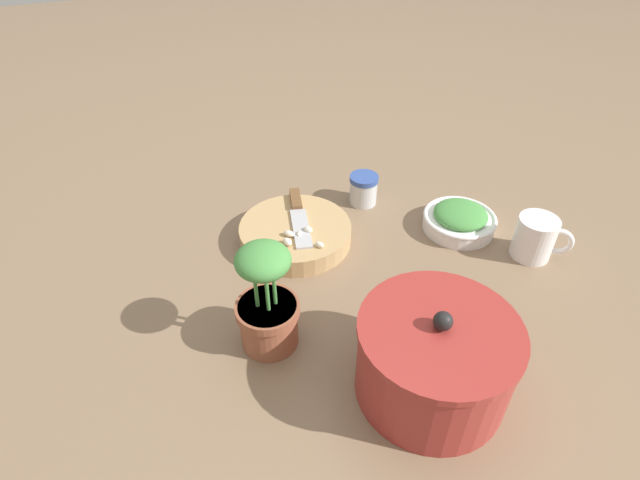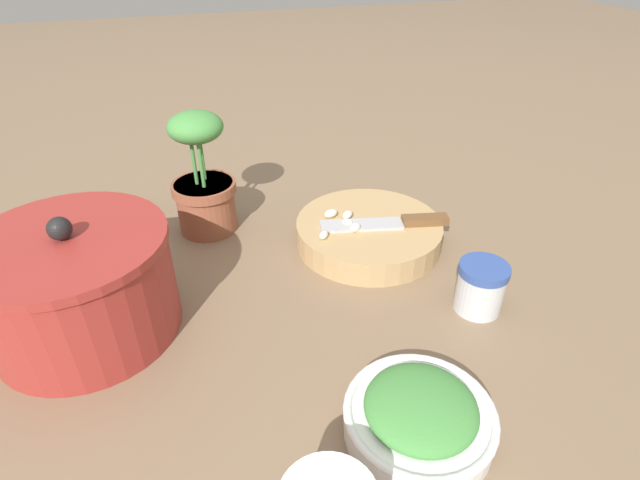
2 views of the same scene
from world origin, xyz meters
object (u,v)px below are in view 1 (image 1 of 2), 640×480
object	(u,v)px
chef_knife	(298,214)
herb_bowl	(460,219)
cutting_board	(295,233)
garlic_cloves	(299,237)
stock_pot	(434,359)
potted_herb	(267,306)
coffee_mug	(536,238)
spice_jar	(363,189)

from	to	relation	value
chef_knife	herb_bowl	bearing A→B (deg)	172.85
cutting_board	herb_bowl	size ratio (longest dim) A/B	1.49
cutting_board	chef_knife	xyz separation A→B (m)	(-0.02, -0.03, 0.02)
cutting_board	garlic_cloves	xyz separation A→B (m)	(0.01, 0.05, 0.03)
herb_bowl	stock_pot	distance (m)	0.44
garlic_cloves	potted_herb	bearing A→B (deg)	58.37
herb_bowl	chef_knife	bearing A→B (deg)	-20.16
coffee_mug	potted_herb	world-z (taller)	potted_herb
cutting_board	coffee_mug	world-z (taller)	coffee_mug
cutting_board	potted_herb	world-z (taller)	potted_herb
cutting_board	garlic_cloves	world-z (taller)	garlic_cloves
herb_bowl	coffee_mug	size ratio (longest dim) A/B	1.59
spice_jar	potted_herb	xyz separation A→B (m)	(0.33, 0.32, 0.05)
stock_pot	garlic_cloves	bearing A→B (deg)	-77.72
garlic_cloves	coffee_mug	size ratio (longest dim) A/B	0.80
garlic_cloves	spice_jar	bearing A→B (deg)	-148.22
garlic_cloves	potted_herb	xyz separation A→B (m)	(0.12, 0.20, 0.04)
herb_bowl	potted_herb	xyz separation A→B (m)	(0.48, 0.15, 0.06)
spice_jar	chef_knife	bearing A→B (deg)	15.28
cutting_board	chef_knife	bearing A→B (deg)	-120.12
garlic_cloves	stock_pot	bearing A→B (deg)	102.28
chef_knife	garlic_cloves	xyz separation A→B (m)	(0.03, 0.08, 0.00)
cutting_board	potted_herb	bearing A→B (deg)	61.96
chef_knife	potted_herb	xyz separation A→B (m)	(0.15, 0.28, 0.04)
chef_knife	coffee_mug	xyz separation A→B (m)	(-0.42, 0.25, 0.00)
garlic_cloves	stock_pot	distance (m)	0.39
herb_bowl	garlic_cloves	bearing A→B (deg)	-6.93
coffee_mug	cutting_board	bearing A→B (deg)	-26.66
herb_bowl	stock_pot	bearing A→B (deg)	50.64
garlic_cloves	herb_bowl	xyz separation A→B (m)	(-0.36, 0.04, -0.02)
spice_jar	garlic_cloves	bearing A→B (deg)	31.78
herb_bowl	spice_jar	distance (m)	0.23
stock_pot	potted_herb	bearing A→B (deg)	-41.38
garlic_cloves	stock_pot	xyz separation A→B (m)	(-0.08, 0.38, 0.02)
cutting_board	garlic_cloves	size ratio (longest dim) A/B	2.97
herb_bowl	coffee_mug	distance (m)	0.16
coffee_mug	stock_pot	size ratio (longest dim) A/B	0.42
cutting_board	spice_jar	xyz separation A→B (m)	(-0.20, -0.08, 0.02)
coffee_mug	chef_knife	bearing A→B (deg)	-31.00
cutting_board	coffee_mug	xyz separation A→B (m)	(-0.44, 0.22, 0.02)
chef_knife	stock_pot	bearing A→B (deg)	109.98
spice_jar	coffee_mug	distance (m)	0.39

